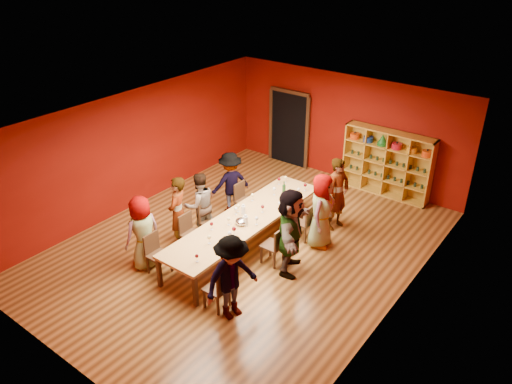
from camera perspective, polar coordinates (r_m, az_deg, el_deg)
room_shell at (r=10.65m, az=-1.22°, el=0.51°), size 7.10×9.10×3.04m
tasting_table at (r=11.04m, az=-1.18°, el=-3.18°), size 1.10×4.50×0.75m
doorway at (r=15.07m, az=3.88°, el=7.31°), size 1.40×0.17×2.30m
shelving_unit at (r=13.67m, az=14.82°, el=3.57°), size 2.40×0.40×1.80m
chair_person_left_0 at (r=10.57m, az=-11.39°, el=-6.67°), size 0.42×0.42×0.89m
person_left_0 at (r=10.62m, az=-12.83°, el=-4.54°), size 0.54×0.85×1.64m
chair_person_left_1 at (r=11.12m, az=-7.62°, el=-4.41°), size 0.42×0.42×0.89m
person_left_1 at (r=11.14m, az=-8.91°, el=-2.32°), size 0.67×0.75×1.70m
chair_person_left_2 at (r=11.51m, az=-5.45°, el=-3.10°), size 0.42×0.42×0.89m
person_left_2 at (r=11.52m, az=-6.46°, el=-1.46°), size 0.69×0.87×1.57m
chair_person_left_3 at (r=12.34m, az=-1.49°, el=-0.68°), size 0.42×0.42×0.89m
person_left_3 at (r=12.43m, az=-2.94°, el=1.07°), size 0.82×1.12×1.60m
chair_person_right_0 at (r=9.45m, az=-4.16°, el=-10.81°), size 0.42×0.42×0.89m
person_right_0 at (r=9.07m, az=-2.80°, el=-9.76°), size 0.71×1.18×1.70m
chair_person_right_2 at (r=10.60m, az=2.26°, el=-5.96°), size 0.42×0.42×0.89m
person_right_2 at (r=10.18m, az=3.99°, el=-4.52°), size 1.16×1.81×1.90m
chair_person_right_3 at (r=11.46m, az=5.75°, el=-3.25°), size 0.42×0.42×0.89m
person_right_3 at (r=11.11m, az=7.47°, el=-2.16°), size 0.64×0.94×1.75m
chair_person_right_4 at (r=12.14m, az=7.98°, el=-1.50°), size 0.42×0.42×0.89m
person_right_4 at (r=11.83m, az=9.32°, el=-0.23°), size 0.58×0.72×1.79m
wine_glass_0 at (r=12.38m, az=2.65°, el=1.45°), size 0.08×0.08×0.20m
wine_glass_1 at (r=11.94m, az=4.90°, el=0.27°), size 0.07×0.07×0.18m
wine_glass_2 at (r=11.48m, az=2.83°, el=-0.74°), size 0.08×0.08×0.21m
wine_glass_3 at (r=10.10m, az=-5.37°, el=-5.21°), size 0.08×0.08×0.20m
wine_glass_4 at (r=11.30m, az=2.69°, el=-1.35°), size 0.07×0.07×0.18m
wine_glass_5 at (r=10.68m, az=0.06°, el=-3.08°), size 0.08×0.08×0.20m
wine_glass_6 at (r=10.18m, az=-3.05°, el=-4.79°), size 0.08×0.08×0.21m
wine_glass_7 at (r=11.14m, az=0.76°, el=-1.73°), size 0.08×0.08×0.19m
wine_glass_8 at (r=11.18m, az=-2.04°, el=-1.65°), size 0.08×0.08×0.19m
wine_glass_9 at (r=12.13m, az=5.64°, el=0.76°), size 0.08×0.08×0.20m
wine_glass_10 at (r=11.88m, az=2.10°, el=0.31°), size 0.08×0.08×0.21m
wine_glass_11 at (r=10.69m, az=-3.15°, el=-3.13°), size 0.08×0.08×0.20m
wine_glass_12 at (r=10.55m, az=-5.10°, el=-3.69°), size 0.08×0.08×0.19m
wine_glass_13 at (r=10.31m, az=-2.53°, el=-4.29°), size 0.09×0.09×0.22m
wine_glass_14 at (r=9.62m, az=-6.78°, el=-7.31°), size 0.07×0.07×0.18m
wine_glass_15 at (r=11.62m, az=-0.42°, el=-0.40°), size 0.08×0.08×0.19m
wine_glass_16 at (r=12.47m, az=3.39°, el=1.62°), size 0.08×0.08×0.19m
wine_glass_17 at (r=11.07m, az=-2.32°, el=-1.96°), size 0.08×0.08×0.19m
spittoon_bowl at (r=10.75m, az=-1.66°, el=-3.38°), size 0.28×0.28×0.15m
carafe_a at (r=11.09m, az=-1.45°, el=-2.04°), size 0.12×0.12×0.25m
carafe_b at (r=10.67m, az=-1.20°, el=-3.29°), size 0.13×0.13×0.26m
wine_bottle at (r=11.93m, az=3.21°, el=0.30°), size 0.09×0.09×0.34m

